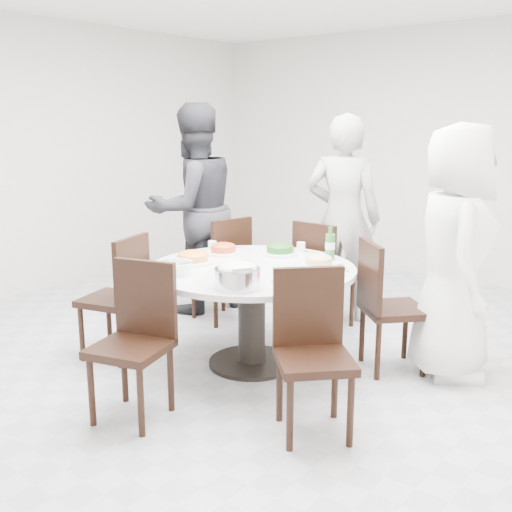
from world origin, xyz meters
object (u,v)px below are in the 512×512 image
Objects in this scene: diner_right at (455,253)px; rice_bowl at (237,278)px; chair_sw at (112,297)px; chair_se at (315,356)px; chair_ne at (394,306)px; soup_bowl at (174,268)px; chair_n at (326,275)px; dining_table at (252,316)px; diner_middle at (343,219)px; chair_s at (130,344)px; beverage_bottle at (330,243)px; diner_left at (193,209)px; chair_nw at (219,268)px.

diner_right is 6.09× the size of rice_bowl.
chair_sw is 1.84m from chair_se.
chair_ne is 3.64× the size of soup_bowl.
chair_ne is 0.98m from chair_n.
diner_right reaches higher than chair_sw.
rice_bowl is (0.28, -0.48, 0.44)m from dining_table.
chair_ne is at bearing 117.46° from diner_middle.
chair_sw is at bearing 61.51° from chair_n.
chair_n is 0.54× the size of diner_right.
chair_n is at bearing 75.07° from diner_middle.
soup_bowl is at bearing 60.89° from diner_middle.
beverage_bottle is (0.36, 1.64, 0.40)m from chair_s.
diner_right is (2.11, 1.31, 0.41)m from chair_sw.
diner_left is (-0.36, 1.24, 0.49)m from chair_sw.
dining_table is 0.85× the size of diner_right.
chair_sw is 1.25m from rice_bowl.
rice_bowl is (0.32, 0.61, 0.34)m from chair_s.
soup_bowl is (-0.30, -0.48, 0.42)m from dining_table.
chair_se is at bearing 12.24° from chair_s.
chair_n is at bearing 126.45° from chair_nw.
diner_right is at bearing 32.06° from chair_se.
rice_bowl is (-0.57, -1.06, 0.34)m from chair_ne.
chair_nw is 1.19m from diner_middle.
chair_nw is (-0.89, 0.62, 0.10)m from dining_table.
chair_ne is at bearing 106.00° from chair_sw.
beverage_bottle reaches higher than chair_sw.
chair_ne is at bearing 153.65° from chair_n.
chair_sw is at bearing -138.73° from beverage_bottle.
dining_table is at bearing 92.28° from diner_right.
dining_table is 0.71m from rice_bowl.
diner_left reaches higher than diner_right.
chair_ne reaches higher than soup_bowl.
chair_se is 1.31m from beverage_bottle.
chair_n is at bearing 101.17° from rice_bowl.
chair_s is at bearing 104.24° from chair_ne.
chair_nw reaches higher than soup_bowl.
diner_right is (0.34, 0.19, 0.41)m from chair_ne.
chair_nw is 3.64× the size of soup_bowl.
beverage_bottle is (-0.60, 1.10, 0.40)m from chair_se.
chair_s is at bearing 90.64° from chair_n.
chair_n reaches higher than dining_table.
chair_nw is at bearing 63.36° from diner_right.
diner_middle is at bearing 82.74° from soup_bowl.
rice_bowl is (0.30, -1.51, 0.34)m from chair_n.
chair_n and chair_s have the same top height.
diner_left is at bearing 38.97° from chair_ne.
chair_s reaches higher than rice_bowl.
chair_n is at bearing 133.80° from chair_sw.
chair_s and chair_se have the same top height.
diner_right is at bearing 105.00° from chair_nw.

